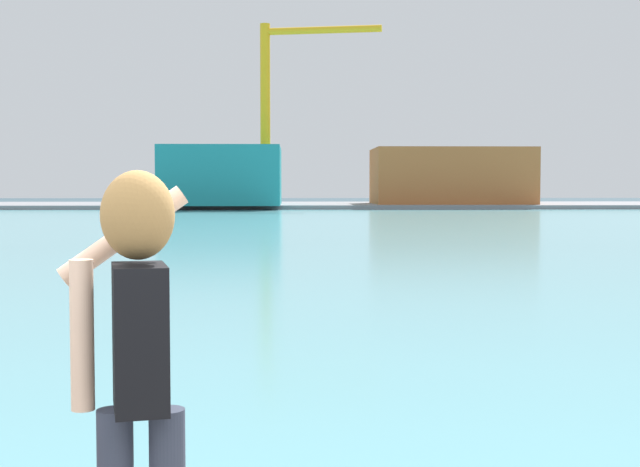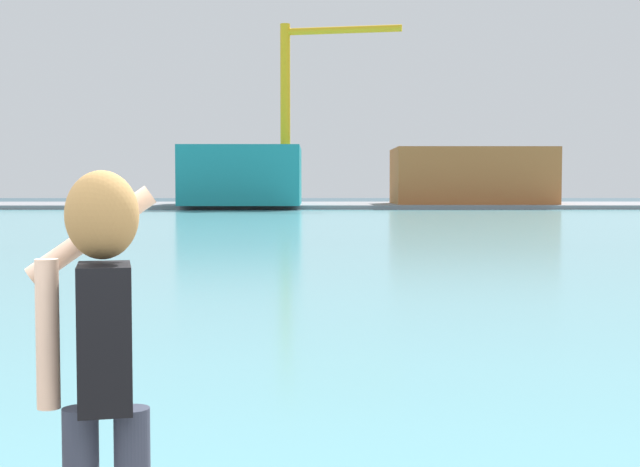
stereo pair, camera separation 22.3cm
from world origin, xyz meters
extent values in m
plane|color=#334751|center=(0.00, 50.00, 0.00)|extent=(220.00, 220.00, 0.00)
cube|color=#599EA8|center=(0.00, 52.00, 0.01)|extent=(140.00, 100.00, 0.02)
cube|color=gray|center=(0.00, 92.00, 0.21)|extent=(140.00, 20.00, 0.42)
cube|color=black|center=(-0.09, 0.31, 1.78)|extent=(0.27, 0.38, 0.56)
sphere|color=#E0B293|center=(-0.09, 0.31, 2.24)|extent=(0.22, 0.22, 0.22)
ellipsoid|color=olive|center=(-0.09, 0.29, 2.25)|extent=(0.28, 0.26, 0.34)
cylinder|color=#E0B293|center=(-0.31, 0.31, 1.79)|extent=(0.09, 0.09, 0.58)
cylinder|color=#E0B293|center=(-0.19, 0.52, 2.16)|extent=(0.53, 0.20, 0.40)
cube|color=black|center=(-0.21, 0.63, 2.33)|extent=(0.03, 0.07, 0.14)
cube|color=teal|center=(-6.41, 86.30, 3.30)|extent=(11.56, 13.87, 5.77)
cube|color=#B26633|center=(17.19, 89.43, 3.32)|extent=(16.20, 10.16, 5.80)
cylinder|color=yellow|center=(-2.17, 86.61, 9.48)|extent=(1.00, 1.00, 18.13)
cylinder|color=yellow|center=(3.59, 85.44, 17.75)|extent=(11.65, 3.02, 0.70)
camera|label=1|loc=(0.49, -3.07, 2.36)|focal=49.63mm
camera|label=2|loc=(0.72, -3.07, 2.36)|focal=49.63mm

